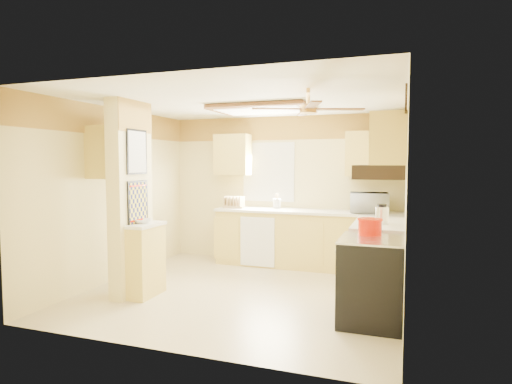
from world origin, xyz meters
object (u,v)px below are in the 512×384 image
at_px(bowl, 142,221).
at_px(dutch_oven, 370,227).
at_px(stove, 371,280).
at_px(kettle, 382,215).
at_px(microwave, 369,203).

xyz_separation_m(bowl, dutch_oven, (2.81, 0.20, 0.04)).
height_order(stove, kettle, kettle).
bearing_deg(microwave, bowl, 30.16).
xyz_separation_m(dutch_oven, kettle, (0.09, 0.71, 0.05)).
bearing_deg(kettle, dutch_oven, -97.38).
height_order(bowl, kettle, kettle).
height_order(bowl, dutch_oven, dutch_oven).
xyz_separation_m(microwave, bowl, (-2.66, -2.11, -0.13)).
distance_m(bowl, dutch_oven, 2.82).
xyz_separation_m(microwave, dutch_oven, (0.15, -1.91, -0.09)).
xyz_separation_m(microwave, kettle, (0.25, -1.20, -0.04)).
distance_m(microwave, dutch_oven, 1.92).
bearing_deg(kettle, microwave, 101.59).
height_order(stove, dutch_oven, dutch_oven).
distance_m(microwave, bowl, 3.40).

